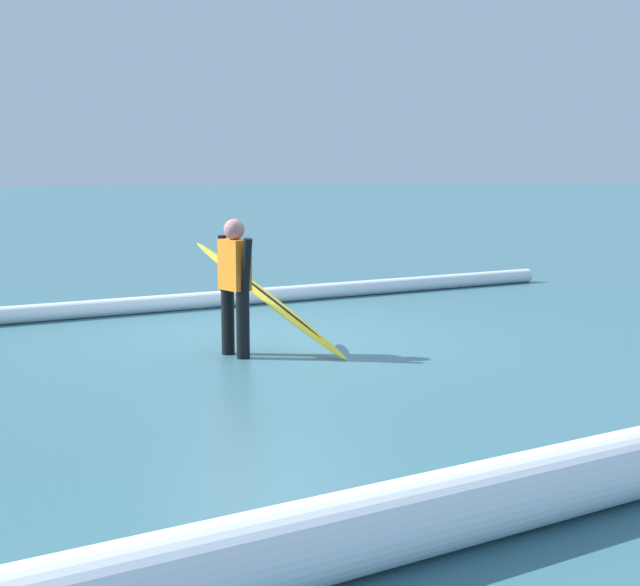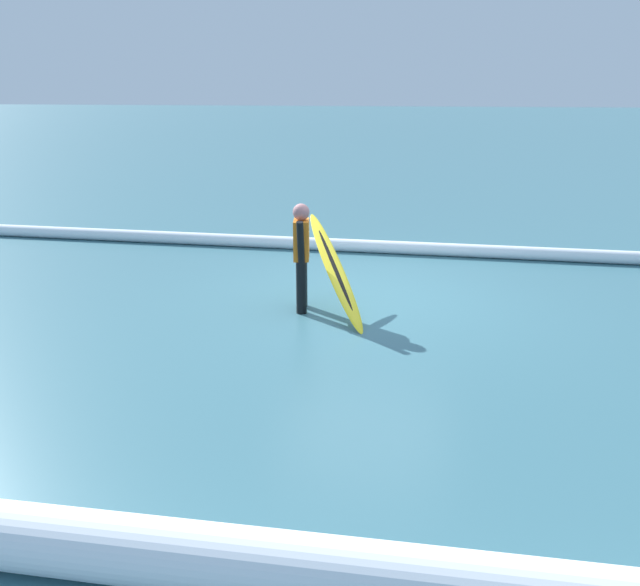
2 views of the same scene
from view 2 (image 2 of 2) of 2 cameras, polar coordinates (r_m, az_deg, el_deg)
ground_plane at (r=9.11m, az=4.35°, el=-0.24°), size 194.72×194.72×0.00m
surfer at (r=8.30m, az=-1.70°, el=3.80°), size 0.25×0.58×1.45m
surfboard at (r=8.35m, az=1.35°, el=2.17°), size 1.18×1.81×1.18m
wave_crest_foreground at (r=11.92m, az=-6.06°, el=4.71°), size 17.44×0.31×0.23m
wave_crest_midground at (r=4.47m, az=-22.87°, el=-20.05°), size 18.84×0.89×0.42m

